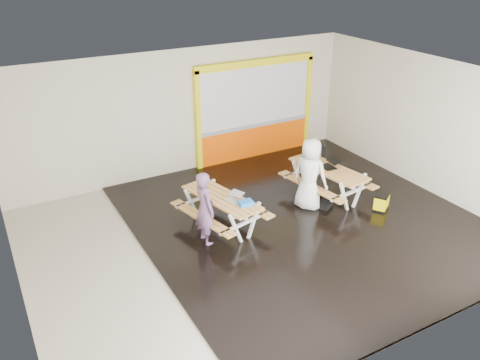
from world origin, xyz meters
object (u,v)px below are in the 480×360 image
picnic_table_right (328,175)px  laptop_left (234,198)px  blue_pouch (246,203)px  toolbox (312,155)px  person_right (310,175)px  person_left (205,208)px  backpack (320,154)px  laptop_right (330,165)px  picnic_table_left (221,204)px  fluke_bag (382,202)px  dark_case (325,204)px

picnic_table_right → laptop_left: (-2.87, -0.29, 0.22)m
laptop_left → blue_pouch: laptop_left is taller
blue_pouch → toolbox: size_ratio=0.68×
toolbox → laptop_left: bearing=-161.2°
person_right → person_left: bearing=68.3°
toolbox → backpack: size_ratio=0.93×
laptop_right → picnic_table_left: bearing=-179.2°
picnic_table_left → backpack: (3.53, 0.99, 0.15)m
person_right → laptop_left: 2.16m
picnic_table_right → laptop_right: (0.07, 0.02, 0.26)m
blue_pouch → backpack: bearing=26.1°
person_left → picnic_table_right: bearing=-83.9°
picnic_table_left → picnic_table_right: 3.05m
laptop_left → blue_pouch: bearing=-71.2°
picnic_table_left → toolbox: (3.05, 0.71, 0.32)m
picnic_table_right → toolbox: size_ratio=5.17×
toolbox → picnic_table_right: bearing=-89.7°
picnic_table_left → person_left: size_ratio=1.38×
laptop_right → fluke_bag: (0.69, -1.21, -0.67)m
person_left → laptop_right: size_ratio=3.42×
picnic_table_left → toolbox: bearing=13.0°
picnic_table_left → laptop_right: (3.12, 0.04, 0.29)m
picnic_table_right → dark_case: 0.79m
picnic_table_right → toolbox: 0.75m
picnic_table_left → laptop_left: (0.18, -0.27, 0.24)m
picnic_table_right → person_right: 0.77m
person_right → fluke_bag: size_ratio=3.23×
picnic_table_left → laptop_right: size_ratio=4.73×
picnic_table_right → blue_pouch: 2.83m
person_right → blue_pouch: (-2.05, -0.44, -0.03)m
laptop_left → fluke_bag: bearing=-13.9°
picnic_table_left → laptop_right: laptop_right is taller
person_left → toolbox: bearing=-73.5°
picnic_table_right → backpack: size_ratio=4.79×
laptop_right → toolbox: 0.67m
laptop_left → laptop_right: laptop_right is taller
laptop_left → backpack: backpack is taller
laptop_left → laptop_right: 2.96m
laptop_left → person_right: bearing=3.1°
picnic_table_left → dark_case: 2.74m
picnic_table_right → dark_case: bearing=-131.3°
person_left → blue_pouch: size_ratio=5.44×
picnic_table_right → laptop_right: bearing=17.1°
person_right → dark_case: (0.32, -0.26, -0.78)m
picnic_table_right → laptop_left: 2.89m
person_right → laptop_left: size_ratio=4.07×
blue_pouch → dark_case: bearing=4.3°
laptop_left → dark_case: (2.48, -0.15, -0.75)m
dark_case → laptop_right: bearing=45.2°
picnic_table_left → fluke_bag: picnic_table_left is taller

